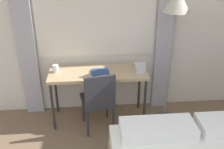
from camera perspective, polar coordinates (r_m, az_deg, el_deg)
wall_back_with_window at (r=3.55m, az=-1.48°, el=12.03°), size 5.34×0.13×2.70m
desk at (r=3.48m, az=-3.04°, el=-0.33°), size 1.29×0.49×0.74m
desk_chair at (r=3.34m, az=-2.98°, el=-5.24°), size 0.47×0.47×0.86m
standing_lamp at (r=3.26m, az=13.72°, el=12.70°), size 0.32×0.32×1.79m
telephone at (r=3.47m, az=6.09°, el=1.57°), size 0.14×0.18×0.11m
book at (r=3.41m, az=-2.60°, el=0.54°), size 0.24×0.20×0.02m
mug at (r=3.50m, az=-12.17°, el=1.26°), size 0.08×0.08×0.10m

